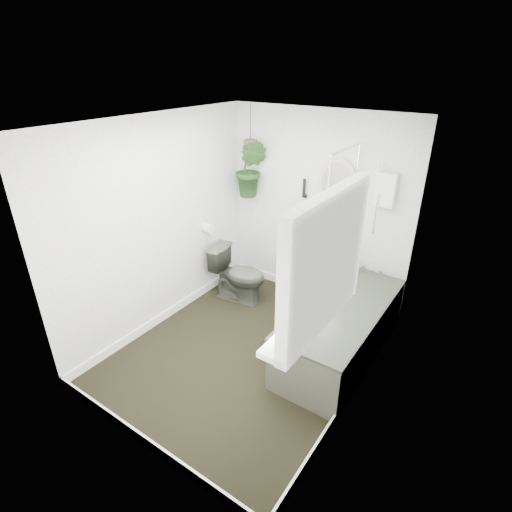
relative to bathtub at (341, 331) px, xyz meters
The scene contains 22 objects.
floor 0.99m from the bathtub, 147.99° to the right, with size 2.30×2.80×0.02m, color black.
ceiling 2.23m from the bathtub, 147.99° to the right, with size 2.30×2.80×0.02m, color white.
wall_back 1.49m from the bathtub, 131.32° to the left, with size 2.30×0.02×2.30m, color white.
wall_front 2.24m from the bathtub, 112.73° to the right, with size 2.30×0.02×2.30m, color white.
wall_left 2.20m from the bathtub, 165.69° to the right, with size 0.02×2.80×2.30m, color white.
wall_right 1.06m from the bathtub, 54.25° to the right, with size 0.02×2.80×2.30m, color white.
skirting 0.97m from the bathtub, 147.99° to the right, with size 2.30×2.80×0.10m, color white.
bathtub is the anchor object (origin of this frame).
bath_screen 1.15m from the bathtub, 123.96° to the left, with size 0.04×0.72×1.40m, color silver, non-canonical shape.
shower_box 1.51m from the bathtub, 90.00° to the left, with size 0.20×0.10×0.35m, color white.
oval_mirror 1.59m from the bathtub, 122.30° to the left, with size 0.46×0.03×0.62m, color #BDB79E.
wall_sconce 1.70m from the bathtub, 137.85° to the left, with size 0.04×0.04×0.22m, color black.
toilet_roll_holder 2.01m from the bathtub, behind, with size 0.11×0.11×0.11m, color white.
window_recess 1.84m from the bathtub, 76.41° to the right, with size 0.08×1.00×0.90m, color white.
window_sill 1.54m from the bathtub, 79.61° to the right, with size 0.18×1.00×0.04m, color white.
window_blinds 1.83m from the bathtub, 78.46° to the right, with size 0.01×0.86×0.76m, color white.
toilet 1.52m from the bathtub, 169.52° to the left, with size 0.39×0.68×0.70m, color #373C31.
pedestal_sink 0.86m from the bathtub, 130.41° to the left, with size 0.53×0.45×0.90m, color #373C31, non-canonical shape.
sill_plant 1.41m from the bathtub, 79.30° to the right, with size 0.19×0.17×0.21m, color black.
hanging_plant 2.19m from the bathtub, 155.31° to the left, with size 0.38×0.31×0.70m, color black.
soap_bottle 0.89m from the bathtub, 101.81° to the right, with size 0.08×0.08×0.18m, color black.
hanging_pot 2.37m from the bathtub, 155.31° to the left, with size 0.16×0.16×0.12m, color brown.
Camera 1 is at (1.95, -2.68, 2.75)m, focal length 28.00 mm.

